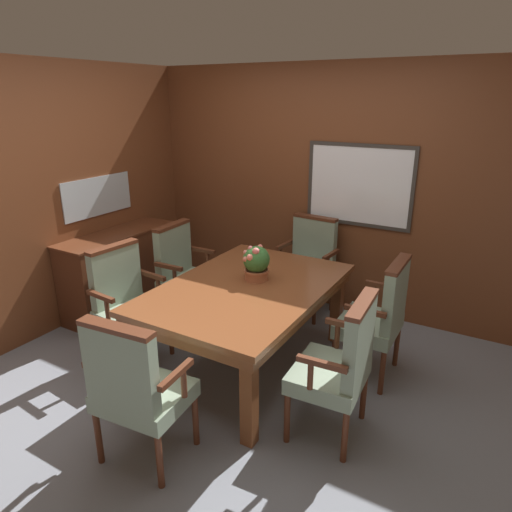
{
  "coord_description": "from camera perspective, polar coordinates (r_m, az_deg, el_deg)",
  "views": [
    {
      "loc": [
        1.79,
        -2.53,
        2.14
      ],
      "look_at": [
        0.05,
        0.44,
        0.93
      ],
      "focal_mm": 32.0,
      "sensor_mm": 36.0,
      "label": 1
    }
  ],
  "objects": [
    {
      "name": "wall_left",
      "position": [
        4.57,
        -24.89,
        6.09
      ],
      "size": [
        0.08,
        7.2,
        2.45
      ],
      "color": "brown",
      "rests_on": "ground_plane"
    },
    {
      "name": "chair_left_near",
      "position": [
        3.96,
        -15.94,
        -5.11
      ],
      "size": [
        0.49,
        0.59,
        0.99
      ],
      "rotation": [
        0.0,
        0.0,
        1.48
      ],
      "color": "#562B19",
      "rests_on": "ground_plane"
    },
    {
      "name": "chair_head_near",
      "position": [
        2.85,
        -14.82,
        -15.4
      ],
      "size": [
        0.59,
        0.49,
        0.99
      ],
      "rotation": [
        0.0,
        0.0,
        3.24
      ],
      "color": "#562B19",
      "rests_on": "ground_plane"
    },
    {
      "name": "ground_plane",
      "position": [
        3.76,
        -4.23,
        -15.27
      ],
      "size": [
        14.0,
        14.0,
        0.0
      ],
      "primitive_type": "plane",
      "color": "gray"
    },
    {
      "name": "dining_table",
      "position": [
        3.64,
        -1.2,
        -5.01
      ],
      "size": [
        1.18,
        1.74,
        0.73
      ],
      "color": "brown",
      "rests_on": "ground_plane"
    },
    {
      "name": "potted_plant",
      "position": [
        3.66,
        0.03,
        -0.84
      ],
      "size": [
        0.22,
        0.23,
        0.29
      ],
      "color": "#B2603D",
      "rests_on": "dining_table"
    },
    {
      "name": "chair_right_far",
      "position": [
        3.68,
        15.13,
        -6.99
      ],
      "size": [
        0.45,
        0.57,
        0.99
      ],
      "rotation": [
        0.0,
        0.0,
        -1.56
      ],
      "color": "#562B19",
      "rests_on": "ground_plane"
    },
    {
      "name": "wall_back",
      "position": [
        4.75,
        7.77,
        8.2
      ],
      "size": [
        7.2,
        0.08,
        2.45
      ],
      "color": "brown",
      "rests_on": "ground_plane"
    },
    {
      "name": "chair_right_near",
      "position": [
        3.01,
        10.54,
        -12.91
      ],
      "size": [
        0.47,
        0.58,
        0.99
      ],
      "rotation": [
        0.0,
        0.0,
        -1.51
      ],
      "color": "#562B19",
      "rests_on": "ground_plane"
    },
    {
      "name": "sideboard_cabinet",
      "position": [
        4.94,
        -16.58,
        -1.81
      ],
      "size": [
        0.45,
        1.29,
        0.83
      ],
      "color": "#512816",
      "rests_on": "ground_plane"
    },
    {
      "name": "chair_left_far",
      "position": [
        4.47,
        -9.09,
        -1.7
      ],
      "size": [
        0.46,
        0.57,
        0.99
      ],
      "rotation": [
        0.0,
        0.0,
        1.61
      ],
      "color": "#562B19",
      "rests_on": "ground_plane"
    },
    {
      "name": "chair_head_far",
      "position": [
        4.69,
        6.6,
        -0.54
      ],
      "size": [
        0.59,
        0.49,
        0.99
      ],
      "rotation": [
        0.0,
        0.0,
        -0.08
      ],
      "color": "#562B19",
      "rests_on": "ground_plane"
    }
  ]
}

